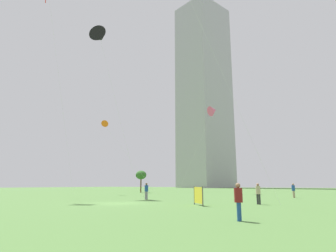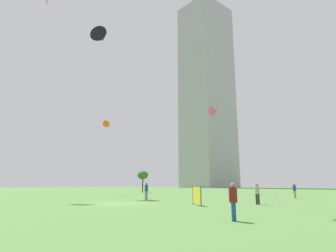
{
  "view_description": "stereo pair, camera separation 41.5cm",
  "coord_description": "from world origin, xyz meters",
  "px_view_note": "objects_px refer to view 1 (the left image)",
  "views": [
    {
      "loc": [
        17.2,
        -18.27,
        1.55
      ],
      "look_at": [
        -0.21,
        7.86,
        8.03
      ],
      "focal_mm": 30.44,
      "sensor_mm": 36.0,
      "label": 1
    },
    {
      "loc": [
        17.55,
        -18.04,
        1.55
      ],
      "look_at": [
        -0.21,
        7.86,
        8.03
      ],
      "focal_mm": 30.44,
      "sensor_mm": 36.0,
      "label": 2
    }
  ],
  "objects_px": {
    "kite_flying_4": "(100,36)",
    "distant_highrise_0": "(204,94)",
    "kite_flying_3": "(104,124)",
    "person_standing_0": "(239,199)",
    "kite_flying_0": "(213,111)",
    "event_banner": "(198,195)",
    "person_standing_1": "(146,190)",
    "person_standing_2": "(258,192)",
    "park_tree_0": "(141,175)",
    "person_standing_3": "(293,189)"
  },
  "relations": [
    {
      "from": "person_standing_1",
      "to": "kite_flying_3",
      "type": "relative_size",
      "value": 0.14
    },
    {
      "from": "kite_flying_4",
      "to": "event_banner",
      "type": "distance_m",
      "value": 32.47
    },
    {
      "from": "person_standing_1",
      "to": "distant_highrise_0",
      "type": "height_order",
      "value": "distant_highrise_0"
    },
    {
      "from": "person_standing_3",
      "to": "event_banner",
      "type": "height_order",
      "value": "person_standing_3"
    },
    {
      "from": "person_standing_0",
      "to": "park_tree_0",
      "type": "xyz_separation_m",
      "value": [
        -32.1,
        32.79,
        2.47
      ]
    },
    {
      "from": "kite_flying_4",
      "to": "distant_highrise_0",
      "type": "distance_m",
      "value": 117.76
    },
    {
      "from": "person_standing_1",
      "to": "person_standing_2",
      "type": "bearing_deg",
      "value": -14.24
    },
    {
      "from": "person_standing_2",
      "to": "park_tree_0",
      "type": "xyz_separation_m",
      "value": [
        -29.69,
        21.68,
        2.45
      ]
    },
    {
      "from": "kite_flying_0",
      "to": "park_tree_0",
      "type": "bearing_deg",
      "value": -164.23
    },
    {
      "from": "person_standing_0",
      "to": "person_standing_1",
      "type": "height_order",
      "value": "person_standing_1"
    },
    {
      "from": "kite_flying_0",
      "to": "distant_highrise_0",
      "type": "xyz_separation_m",
      "value": [
        -44.75,
        87.55,
        35.55
      ]
    },
    {
      "from": "distant_highrise_0",
      "to": "person_standing_2",
      "type": "bearing_deg",
      "value": -47.2
    },
    {
      "from": "kite_flying_0",
      "to": "kite_flying_3",
      "type": "xyz_separation_m",
      "value": [
        -13.11,
        -15.83,
        -4.0
      ]
    },
    {
      "from": "kite_flying_4",
      "to": "park_tree_0",
      "type": "relative_size",
      "value": 5.93
    },
    {
      "from": "person_standing_0",
      "to": "event_banner",
      "type": "bearing_deg",
      "value": 33.66
    },
    {
      "from": "person_standing_2",
      "to": "distant_highrise_0",
      "type": "relative_size",
      "value": 0.02
    },
    {
      "from": "kite_flying_3",
      "to": "person_standing_2",
      "type": "bearing_deg",
      "value": -19.19
    },
    {
      "from": "kite_flying_3",
      "to": "person_standing_0",
      "type": "bearing_deg",
      "value": -34.25
    },
    {
      "from": "park_tree_0",
      "to": "kite_flying_3",
      "type": "bearing_deg",
      "value": -84.01
    },
    {
      "from": "person_standing_1",
      "to": "person_standing_2",
      "type": "height_order",
      "value": "person_standing_1"
    },
    {
      "from": "person_standing_3",
      "to": "distant_highrise_0",
      "type": "distance_m",
      "value": 126.6
    },
    {
      "from": "kite_flying_0",
      "to": "kite_flying_3",
      "type": "bearing_deg",
      "value": -129.63
    },
    {
      "from": "person_standing_2",
      "to": "event_banner",
      "type": "distance_m",
      "value": 5.07
    },
    {
      "from": "person_standing_3",
      "to": "kite_flying_4",
      "type": "xyz_separation_m",
      "value": [
        -24.57,
        -9.55,
        23.24
      ]
    },
    {
      "from": "person_standing_2",
      "to": "person_standing_1",
      "type": "bearing_deg",
      "value": 174.52
    },
    {
      "from": "park_tree_0",
      "to": "distant_highrise_0",
      "type": "relative_size",
      "value": 0.04
    },
    {
      "from": "person_standing_0",
      "to": "kite_flying_3",
      "type": "height_order",
      "value": "kite_flying_3"
    },
    {
      "from": "person_standing_3",
      "to": "kite_flying_3",
      "type": "relative_size",
      "value": 0.14
    },
    {
      "from": "kite_flying_4",
      "to": "person_standing_0",
      "type": "bearing_deg",
      "value": -29.9
    },
    {
      "from": "park_tree_0",
      "to": "distant_highrise_0",
      "type": "distance_m",
      "value": 107.69
    },
    {
      "from": "distant_highrise_0",
      "to": "person_standing_1",
      "type": "bearing_deg",
      "value": -52.01
    },
    {
      "from": "park_tree_0",
      "to": "distant_highrise_0",
      "type": "height_order",
      "value": "distant_highrise_0"
    },
    {
      "from": "person_standing_2",
      "to": "kite_flying_4",
      "type": "distance_m",
      "value": 34.02
    },
    {
      "from": "person_standing_0",
      "to": "person_standing_3",
      "type": "height_order",
      "value": "person_standing_3"
    },
    {
      "from": "kite_flying_0",
      "to": "event_banner",
      "type": "relative_size",
      "value": 10.89
    },
    {
      "from": "person_standing_0",
      "to": "person_standing_3",
      "type": "bearing_deg",
      "value": 0.44
    },
    {
      "from": "person_standing_2",
      "to": "kite_flying_4",
      "type": "relative_size",
      "value": 0.06
    },
    {
      "from": "person_standing_3",
      "to": "park_tree_0",
      "type": "xyz_separation_m",
      "value": [
        -29.82,
        7.8,
        2.43
      ]
    },
    {
      "from": "person_standing_3",
      "to": "park_tree_0",
      "type": "distance_m",
      "value": 30.92
    },
    {
      "from": "person_standing_1",
      "to": "kite_flying_3",
      "type": "height_order",
      "value": "kite_flying_3"
    },
    {
      "from": "person_standing_1",
      "to": "distant_highrise_0",
      "type": "xyz_separation_m",
      "value": [
        -48.01,
        112.37,
        50.18
      ]
    },
    {
      "from": "kite_flying_3",
      "to": "person_standing_1",
      "type": "bearing_deg",
      "value": -28.8
    },
    {
      "from": "kite_flying_3",
      "to": "event_banner",
      "type": "height_order",
      "value": "kite_flying_3"
    },
    {
      "from": "person_standing_0",
      "to": "event_banner",
      "type": "distance_m",
      "value": 9.49
    },
    {
      "from": "kite_flying_0",
      "to": "event_banner",
      "type": "distance_m",
      "value": 35.03
    },
    {
      "from": "kite_flying_3",
      "to": "distant_highrise_0",
      "type": "distance_m",
      "value": 115.12
    },
    {
      "from": "park_tree_0",
      "to": "kite_flying_0",
      "type": "bearing_deg",
      "value": 15.77
    },
    {
      "from": "person_standing_0",
      "to": "kite_flying_3",
      "type": "xyz_separation_m",
      "value": [
        -30.86,
        21.01,
        10.68
      ]
    },
    {
      "from": "event_banner",
      "to": "park_tree_0",
      "type": "bearing_deg",
      "value": 135.94
    },
    {
      "from": "park_tree_0",
      "to": "event_banner",
      "type": "xyz_separation_m",
      "value": [
        26.2,
        -25.36,
        -2.66
      ]
    }
  ]
}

